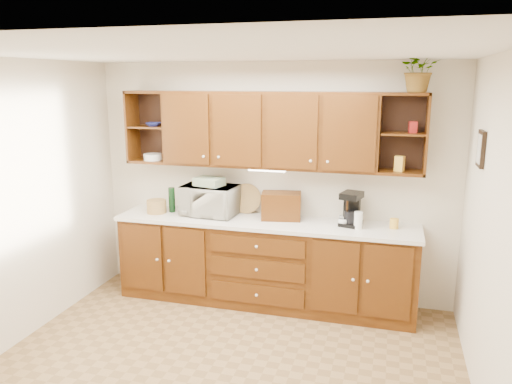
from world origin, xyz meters
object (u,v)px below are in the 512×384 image
Objects in this scene: bread_box at (281,206)px; coffee_maker at (351,209)px; microwave at (210,200)px; potted_plant at (420,69)px.

bread_box is 0.74m from coffee_maker.
microwave is 2.54m from potted_plant.
potted_plant is at bearing 15.05° from coffee_maker.
coffee_maker is 1.51m from potted_plant.
bread_box is (0.80, 0.04, -0.02)m from microwave.
microwave reaches higher than bread_box.
coffee_maker is 0.81× the size of potted_plant.
bread_box is 0.96× the size of potted_plant.
microwave is at bearing 173.15° from bread_box.
potted_plant is at bearing 4.20° from microwave.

